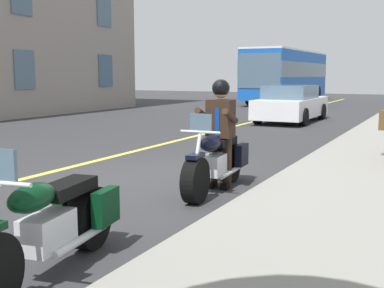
{
  "coord_description": "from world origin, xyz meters",
  "views": [
    {
      "loc": [
        7.07,
        4.41,
        1.82
      ],
      "look_at": [
        0.46,
        1.02,
        0.75
      ],
      "focal_mm": 45.51,
      "sensor_mm": 36.0,
      "label": 1
    }
  ],
  "objects_px": {
    "motorcycle_parked": "(51,226)",
    "bus_near": "(288,73)",
    "car_silver": "(291,104)",
    "rider_main": "(220,124)",
    "motorcycle_main": "(216,162)"
  },
  "relations": [
    {
      "from": "motorcycle_parked",
      "to": "bus_near",
      "type": "xyz_separation_m",
      "value": [
        -27.72,
        -5.86,
        1.42
      ]
    },
    {
      "from": "motorcycle_parked",
      "to": "car_silver",
      "type": "relative_size",
      "value": 0.48
    },
    {
      "from": "rider_main",
      "to": "bus_near",
      "type": "height_order",
      "value": "bus_near"
    },
    {
      "from": "rider_main",
      "to": "car_silver",
      "type": "height_order",
      "value": "rider_main"
    },
    {
      "from": "motorcycle_parked",
      "to": "bus_near",
      "type": "relative_size",
      "value": 0.2
    },
    {
      "from": "rider_main",
      "to": "bus_near",
      "type": "xyz_separation_m",
      "value": [
        -23.88,
        -5.83,
        0.84
      ]
    },
    {
      "from": "motorcycle_main",
      "to": "motorcycle_parked",
      "type": "distance_m",
      "value": 3.65
    },
    {
      "from": "motorcycle_main",
      "to": "rider_main",
      "type": "xyz_separation_m",
      "value": [
        -0.19,
        -0.02,
        0.58
      ]
    },
    {
      "from": "rider_main",
      "to": "motorcycle_main",
      "type": "bearing_deg",
      "value": 5.18
    },
    {
      "from": "rider_main",
      "to": "car_silver",
      "type": "xyz_separation_m",
      "value": [
        -11.34,
        -2.03,
        -0.35
      ]
    },
    {
      "from": "rider_main",
      "to": "motorcycle_parked",
      "type": "relative_size",
      "value": 0.79
    },
    {
      "from": "motorcycle_parked",
      "to": "rider_main",
      "type": "bearing_deg",
      "value": -179.6
    },
    {
      "from": "bus_near",
      "to": "car_silver",
      "type": "relative_size",
      "value": 2.4
    },
    {
      "from": "rider_main",
      "to": "motorcycle_parked",
      "type": "distance_m",
      "value": 3.89
    },
    {
      "from": "rider_main",
      "to": "bus_near",
      "type": "distance_m",
      "value": 24.59
    }
  ]
}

